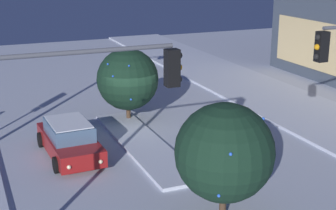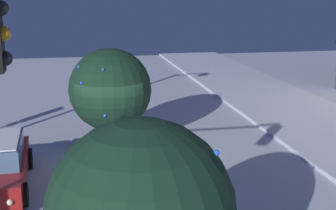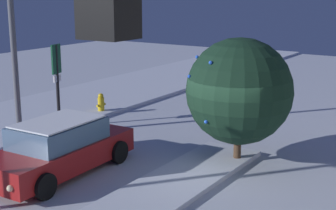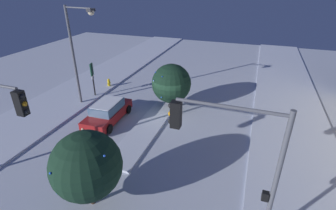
% 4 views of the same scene
% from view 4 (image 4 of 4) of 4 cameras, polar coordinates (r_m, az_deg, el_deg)
% --- Properties ---
extents(ground, '(52.00, 52.00, 0.00)m').
position_cam_4_polar(ground, '(19.68, -0.49, -1.79)').
color(ground, silver).
extents(curb_strip_near, '(52.00, 5.20, 0.14)m').
position_cam_4_polar(curb_strip_near, '(23.97, -21.25, 1.91)').
color(curb_strip_near, silver).
rests_on(curb_strip_near, ground).
extents(curb_strip_far, '(52.00, 5.20, 0.14)m').
position_cam_4_polar(curb_strip_far, '(18.98, 26.22, -5.75)').
color(curb_strip_far, silver).
rests_on(curb_strip_far, ground).
extents(median_strip, '(9.00, 1.80, 0.14)m').
position_cam_4_polar(median_strip, '(17.67, -4.71, -5.21)').
color(median_strip, silver).
rests_on(median_strip, ground).
extents(car_near, '(4.66, 2.14, 1.49)m').
position_cam_4_polar(car_near, '(18.81, -13.47, -1.55)').
color(car_near, maroon).
rests_on(car_near, ground).
extents(traffic_light_corner_far_right, '(0.32, 4.00, 5.91)m').
position_cam_4_polar(traffic_light_corner_far_right, '(9.11, 14.61, -10.16)').
color(traffic_light_corner_far_right, '#565960').
rests_on(traffic_light_corner_far_right, ground).
extents(street_lamp_arched, '(0.60, 2.58, 7.73)m').
position_cam_4_polar(street_lamp_arched, '(20.30, -19.61, 12.77)').
color(street_lamp_arched, '#565960').
rests_on(street_lamp_arched, ground).
extents(fire_hydrant, '(0.48, 0.26, 0.85)m').
position_cam_4_polar(fire_hydrant, '(24.93, -13.21, 4.86)').
color(fire_hydrant, gold).
rests_on(fire_hydrant, ground).
extents(parking_info_sign, '(0.55, 0.19, 3.04)m').
position_cam_4_polar(parking_info_sign, '(22.63, -16.68, 6.35)').
color(parking_info_sign, black).
rests_on(parking_info_sign, ground).
extents(decorated_tree_median, '(3.10, 3.10, 3.74)m').
position_cam_4_polar(decorated_tree_median, '(11.65, -17.92, -12.91)').
color(decorated_tree_median, '#473323').
rests_on(decorated_tree_median, ground).
extents(decorated_tree_left_of_median, '(3.10, 3.05, 3.65)m').
position_cam_4_polar(decorated_tree_left_of_median, '(19.55, 0.78, 4.87)').
color(decorated_tree_left_of_median, '#473323').
rests_on(decorated_tree_left_of_median, ground).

